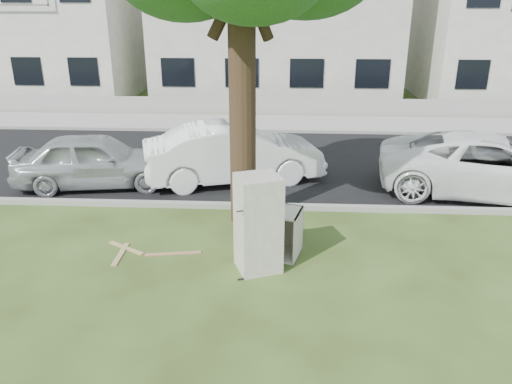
# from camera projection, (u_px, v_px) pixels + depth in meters

# --- Properties ---
(ground) EXTENTS (120.00, 120.00, 0.00)m
(ground) POSITION_uv_depth(u_px,v_px,m) (258.00, 261.00, 9.14)
(ground) COLOR #304016
(road) EXTENTS (120.00, 7.00, 0.01)m
(road) POSITION_uv_depth(u_px,v_px,m) (268.00, 162.00, 14.73)
(road) COLOR black
(road) RESTS_ON ground
(kerb_near) EXTENTS (120.00, 0.18, 0.12)m
(kerb_near) POSITION_uv_depth(u_px,v_px,m) (263.00, 209.00, 11.42)
(kerb_near) COLOR gray
(kerb_near) RESTS_ON ground
(kerb_far) EXTENTS (120.00, 0.18, 0.12)m
(kerb_far) POSITION_uv_depth(u_px,v_px,m) (271.00, 133.00, 18.04)
(kerb_far) COLOR gray
(kerb_far) RESTS_ON ground
(sidewalk) EXTENTS (120.00, 2.80, 0.01)m
(sidewalk) POSITION_uv_depth(u_px,v_px,m) (272.00, 123.00, 19.39)
(sidewalk) COLOR gray
(sidewalk) RESTS_ON ground
(low_wall) EXTENTS (120.00, 0.15, 0.70)m
(low_wall) POSITION_uv_depth(u_px,v_px,m) (273.00, 106.00, 20.76)
(low_wall) COLOR gray
(low_wall) RESTS_ON ground
(townhouse_left) EXTENTS (10.20, 8.16, 7.04)m
(townhouse_left) POSITION_uv_depth(u_px,v_px,m) (35.00, 21.00, 24.81)
(townhouse_left) COLOR silver
(townhouse_left) RESTS_ON ground
(townhouse_center) EXTENTS (11.22, 8.16, 7.44)m
(townhouse_center) POSITION_uv_depth(u_px,v_px,m) (276.00, 17.00, 24.12)
(townhouse_center) COLOR silver
(townhouse_center) RESTS_ON ground
(fridge) EXTENTS (0.90, 0.87, 1.73)m
(fridge) POSITION_uv_depth(u_px,v_px,m) (258.00, 224.00, 8.58)
(fridge) COLOR #B3AEA1
(fridge) RESTS_ON ground
(cabinet) EXTENTS (1.27, 0.96, 0.89)m
(cabinet) POSITION_uv_depth(u_px,v_px,m) (269.00, 231.00, 9.28)
(cabinet) COLOR beige
(cabinet) RESTS_ON ground
(plank_a) EXTENTS (1.05, 0.25, 0.02)m
(plank_a) POSITION_uv_depth(u_px,v_px,m) (173.00, 254.00, 9.37)
(plank_a) COLOR #AB7752
(plank_a) RESTS_ON ground
(plank_b) EXTENTS (0.82, 0.55, 0.02)m
(plank_b) POSITION_uv_depth(u_px,v_px,m) (126.00, 248.00, 9.59)
(plank_b) COLOR tan
(plank_b) RESTS_ON ground
(plank_c) EXTENTS (0.12, 0.89, 0.02)m
(plank_c) POSITION_uv_depth(u_px,v_px,m) (121.00, 254.00, 9.35)
(plank_c) COLOR tan
(plank_c) RESTS_ON ground
(car_center) EXTENTS (4.88, 2.89, 1.52)m
(car_center) POSITION_uv_depth(u_px,v_px,m) (234.00, 153.00, 12.94)
(car_center) COLOR white
(car_center) RESTS_ON ground
(car_right) EXTENTS (5.65, 3.39, 1.47)m
(car_right) POSITION_uv_depth(u_px,v_px,m) (491.00, 165.00, 12.05)
(car_right) COLOR white
(car_right) RESTS_ON ground
(car_left) EXTENTS (4.22, 2.22, 1.37)m
(car_left) POSITION_uv_depth(u_px,v_px,m) (96.00, 160.00, 12.61)
(car_left) COLOR #A3A6AA
(car_left) RESTS_ON ground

